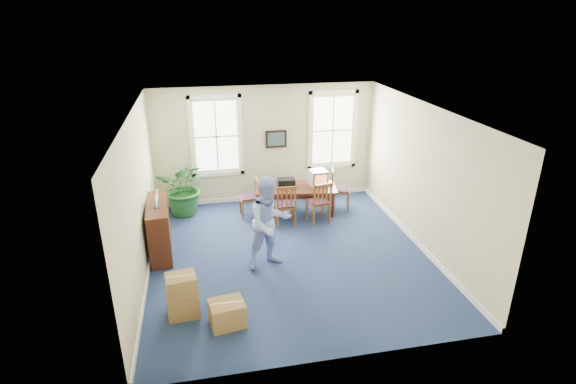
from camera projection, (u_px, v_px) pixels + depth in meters
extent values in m
plane|color=navy|center=(289.00, 255.00, 9.88)|extent=(6.50, 6.50, 0.00)
plane|color=white|center=(289.00, 111.00, 8.67)|extent=(6.50, 6.50, 0.00)
plane|color=beige|center=(265.00, 144.00, 12.22)|extent=(6.50, 0.00, 6.50)
plane|color=beige|center=(335.00, 271.00, 6.33)|extent=(6.50, 0.00, 6.50)
plane|color=beige|center=(138.00, 199.00, 8.72)|extent=(0.00, 6.50, 6.50)
plane|color=beige|center=(423.00, 177.00, 9.83)|extent=(0.00, 6.50, 6.50)
cube|color=white|center=(266.00, 197.00, 12.78)|extent=(6.00, 0.04, 0.12)
cube|color=white|center=(149.00, 267.00, 9.31)|extent=(0.04, 6.50, 0.12)
cube|color=white|center=(414.00, 240.00, 10.41)|extent=(0.04, 6.50, 0.12)
cube|color=white|center=(329.00, 183.00, 11.88)|extent=(0.21, 0.25, 0.06)
cube|color=black|center=(286.00, 183.00, 11.68)|extent=(0.47, 0.32, 0.22)
imported|color=#9AAFF7|center=(270.00, 223.00, 9.13)|extent=(1.14, 1.00, 1.97)
cube|color=#441E11|center=(159.00, 227.00, 9.79)|extent=(0.55, 1.59, 1.23)
imported|color=#1C5220|center=(185.00, 188.00, 11.61)|extent=(1.56, 1.43, 1.47)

